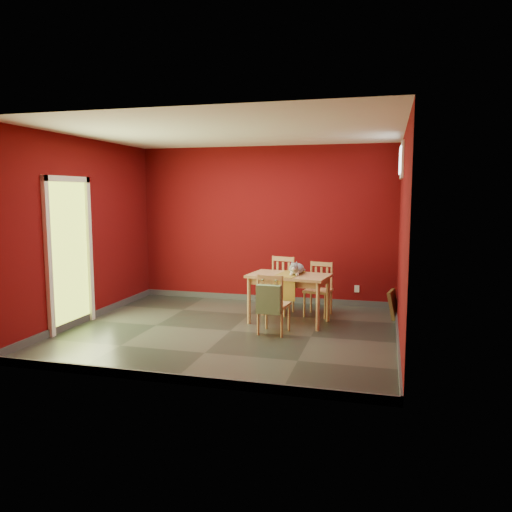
% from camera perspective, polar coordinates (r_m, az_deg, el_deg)
% --- Properties ---
extents(ground, '(4.50, 4.50, 0.00)m').
position_cam_1_polar(ground, '(7.00, -2.95, -8.53)').
color(ground, '#2D342D').
rests_on(ground, ground).
extents(room_shell, '(4.50, 4.50, 4.50)m').
position_cam_1_polar(room_shell, '(6.99, -2.95, -8.13)').
color(room_shell, '#58090A').
rests_on(room_shell, ground).
extents(doorway, '(0.06, 1.01, 2.13)m').
position_cam_1_polar(doorway, '(7.43, -20.58, 0.77)').
color(doorway, '#B7D838').
rests_on(doorway, ground).
extents(window, '(0.05, 0.90, 0.50)m').
position_cam_1_polar(window, '(7.44, 16.28, 10.40)').
color(window, white).
rests_on(window, room_shell).
extents(outlet_plate, '(0.08, 0.02, 0.12)m').
position_cam_1_polar(outlet_plate, '(8.57, 11.45, -3.69)').
color(outlet_plate, silver).
rests_on(outlet_plate, room_shell).
extents(dining_table, '(1.23, 0.82, 0.72)m').
position_cam_1_polar(dining_table, '(7.31, 3.79, -2.81)').
color(dining_table, tan).
rests_on(dining_table, ground).
extents(table_runner, '(0.40, 0.69, 0.33)m').
position_cam_1_polar(table_runner, '(7.20, 3.63, -2.65)').
color(table_runner, olive).
rests_on(table_runner, dining_table).
extents(chair_far_left, '(0.49, 0.49, 0.89)m').
position_cam_1_polar(chair_far_left, '(7.93, 2.72, -3.29)').
color(chair_far_left, tan).
rests_on(chair_far_left, ground).
extents(chair_far_right, '(0.44, 0.44, 0.83)m').
position_cam_1_polar(chair_far_right, '(7.84, 7.19, -3.70)').
color(chair_far_right, tan).
rests_on(chair_far_right, ground).
extents(chair_near, '(0.42, 0.42, 0.83)m').
position_cam_1_polar(chair_near, '(6.75, 1.95, -5.42)').
color(chair_near, tan).
rests_on(chair_near, ground).
extents(tote_bag, '(0.32, 0.19, 0.45)m').
position_cam_1_polar(tote_bag, '(6.54, 1.44, -4.98)').
color(tote_bag, '#6C9561').
rests_on(tote_bag, chair_near).
extents(cat, '(0.28, 0.47, 0.22)m').
position_cam_1_polar(cat, '(7.32, 4.66, -1.20)').
color(cat, slate).
rests_on(cat, table_runner).
extents(picture_frame, '(0.21, 0.44, 0.43)m').
position_cam_1_polar(picture_frame, '(7.94, 15.41, -5.33)').
color(picture_frame, brown).
rests_on(picture_frame, ground).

